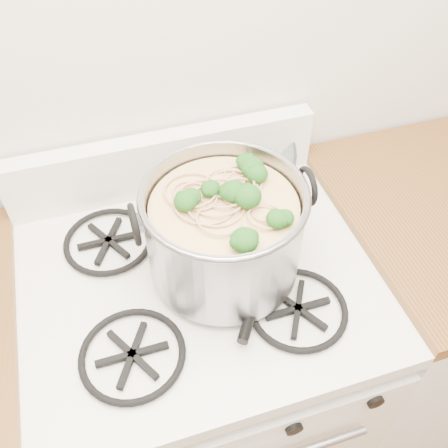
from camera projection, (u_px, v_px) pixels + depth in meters
gas_range at (204, 376)px, 1.42m from camera, size 0.76×0.66×0.92m
counter_left at (18, 425)px, 1.30m from camera, size 0.25×0.65×0.92m
stock_pot at (224, 231)px, 1.00m from camera, size 0.36×0.33×0.22m
spatula at (271, 243)px, 1.10m from camera, size 0.41×0.42×0.02m
glass_bowl at (247, 166)px, 1.28m from camera, size 0.13×0.13×0.02m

